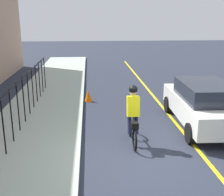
{
  "coord_description": "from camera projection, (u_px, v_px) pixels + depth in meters",
  "views": [
    {
      "loc": [
        -6.72,
        1.5,
        3.73
      ],
      "look_at": [
        2.9,
        0.73,
        1.0
      ],
      "focal_mm": 46.14,
      "sensor_mm": 36.0,
      "label": 1
    }
  ],
  "objects": [
    {
      "name": "cyclist_lead",
      "position": [
        133.0,
        115.0,
        8.53
      ],
      "size": [
        1.71,
        0.36,
        1.83
      ],
      "rotation": [
        0.0,
        0.0,
        -0.01
      ],
      "color": "black",
      "rests_on": "ground"
    },
    {
      "name": "sidewalk",
      "position": [
        16.0,
        166.0,
        7.3
      ],
      "size": [
        40.0,
        3.2,
        0.15
      ],
      "primitive_type": "cube",
      "color": "#A3B2A3",
      "rests_on": "ground"
    },
    {
      "name": "iron_fence",
      "position": [
        7.0,
        112.0,
        7.92
      ],
      "size": [
        14.3,
        0.04,
        1.6
      ],
      "color": "black",
      "rests_on": "sidewalk"
    },
    {
      "name": "lane_line_centre",
      "position": [
        207.0,
        161.0,
        7.7
      ],
      "size": [
        36.0,
        0.12,
        0.01
      ],
      "primitive_type": "cube",
      "color": "yellow",
      "rests_on": "ground"
    },
    {
      "name": "ground_plane",
      "position": [
        148.0,
        164.0,
        7.58
      ],
      "size": [
        80.0,
        80.0,
        0.0
      ],
      "primitive_type": "plane",
      "color": "#272C39"
    },
    {
      "name": "traffic_cone_near",
      "position": [
        88.0,
        96.0,
        13.09
      ],
      "size": [
        0.36,
        0.36,
        0.53
      ],
      "primitive_type": "cone",
      "color": "#F86307",
      "rests_on": "ground"
    },
    {
      "name": "patrol_sedan",
      "position": [
        203.0,
        103.0,
        10.02
      ],
      "size": [
        4.47,
        2.06,
        1.58
      ],
      "rotation": [
        0.0,
        0.0,
        -0.04
      ],
      "color": "white",
      "rests_on": "ground"
    }
  ]
}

